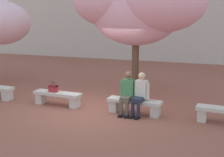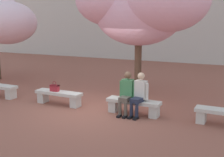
# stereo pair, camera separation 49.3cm
# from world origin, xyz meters

# --- Properties ---
(ground_plane) EXTENTS (100.00, 100.00, 0.00)m
(ground_plane) POSITION_xyz_m (0.00, 0.00, 0.00)
(ground_plane) COLOR #8E5142
(stone_bench_near_west) EXTENTS (1.67, 0.50, 0.45)m
(stone_bench_near_west) POSITION_xyz_m (-1.32, 0.00, 0.30)
(stone_bench_near_west) COLOR beige
(stone_bench_near_west) RESTS_ON ground
(stone_bench_center) EXTENTS (1.67, 0.50, 0.45)m
(stone_bench_center) POSITION_xyz_m (1.32, 0.00, 0.30)
(stone_bench_center) COLOR beige
(stone_bench_center) RESTS_ON ground
(person_seated_left) EXTENTS (0.51, 0.69, 1.29)m
(person_seated_left) POSITION_xyz_m (1.11, -0.05, 0.70)
(person_seated_left) COLOR black
(person_seated_left) RESTS_ON ground
(person_seated_right) EXTENTS (0.50, 0.72, 1.29)m
(person_seated_right) POSITION_xyz_m (1.51, -0.05, 0.70)
(person_seated_right) COLOR black
(person_seated_right) RESTS_ON ground
(handbag) EXTENTS (0.30, 0.15, 0.34)m
(handbag) POSITION_xyz_m (-1.45, -0.02, 0.58)
(handbag) COLOR #A3232D
(handbag) RESTS_ON stone_bench_near_west
(cherry_tree_main) EXTENTS (4.78, 3.13, 4.58)m
(cherry_tree_main) POSITION_xyz_m (0.82, 2.11, 3.30)
(cherry_tree_main) COLOR #513828
(cherry_tree_main) RESTS_ON ground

